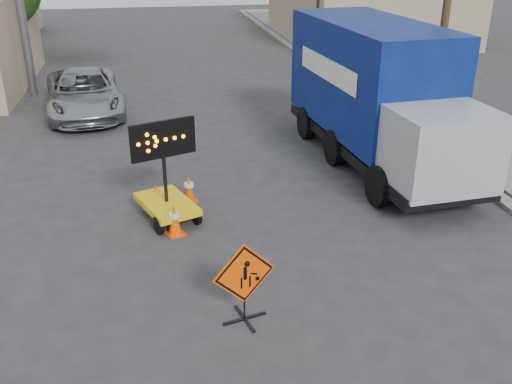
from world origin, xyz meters
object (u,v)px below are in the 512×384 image
object	(u,v)px
pickup_truck	(84,93)
arrow_board	(166,197)
construction_sign	(244,281)
box_truck	(376,102)

from	to	relation	value
pickup_truck	arrow_board	bearing A→B (deg)	-81.74
construction_sign	pickup_truck	xyz separation A→B (m)	(-3.80, 14.01, -0.02)
pickup_truck	construction_sign	bearing A→B (deg)	-81.84
construction_sign	box_truck	size ratio (longest dim) A/B	0.18
construction_sign	arrow_board	xyz separation A→B (m)	(-1.16, 4.33, -0.26)
arrow_board	pickup_truck	world-z (taller)	arrow_board
construction_sign	pickup_truck	distance (m)	14.51
arrow_board	box_truck	world-z (taller)	box_truck
arrow_board	construction_sign	bearing A→B (deg)	-95.41
arrow_board	pickup_truck	xyz separation A→B (m)	(-2.64, 9.68, 0.24)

